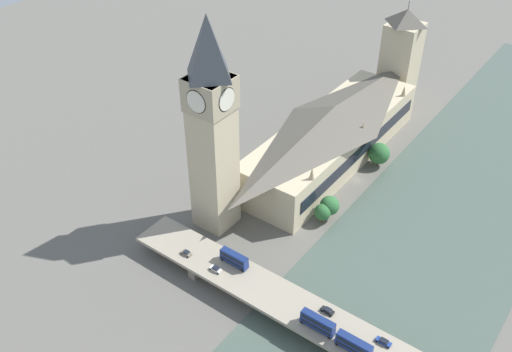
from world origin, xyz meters
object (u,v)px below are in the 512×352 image
object	(u,v)px
parliament_hall	(333,133)
double_decker_bus_rear	(354,345)
road_bridge	(353,341)
victoria_tower	(400,57)
double_decker_bus_lead	(318,323)
car_northbound_mid	(216,269)
car_southbound_mid	(327,311)
car_southbound_lead	(186,253)
car_northbound_tail	(384,342)
clock_tower	(212,124)
double_decker_bus_mid	(234,258)

from	to	relation	value
parliament_hall	double_decker_bus_rear	distance (m)	106.22
road_bridge	victoria_tower	bearing A→B (deg)	-69.02
double_decker_bus_lead	car_northbound_mid	world-z (taller)	double_decker_bus_lead
car_northbound_mid	car_southbound_mid	bearing A→B (deg)	-170.18
double_decker_bus_lead	parliament_hall	bearing A→B (deg)	-62.16
double_decker_bus_lead	double_decker_bus_rear	distance (m)	12.32
road_bridge	car_southbound_lead	world-z (taller)	car_southbound_lead
double_decker_bus_lead	road_bridge	bearing A→B (deg)	-162.42
double_decker_bus_rear	car_southbound_mid	world-z (taller)	double_decker_bus_rear
car_northbound_tail	car_southbound_lead	distance (m)	70.65
clock_tower	car_northbound_mid	distance (m)	48.38
car_southbound_mid	double_decker_bus_lead	bearing A→B (deg)	95.99
clock_tower	double_decker_bus_mid	bearing A→B (deg)	141.12
double_decker_bus_rear	car_southbound_mid	distance (m)	15.29
car_southbound_mid	car_northbound_mid	bearing A→B (deg)	9.82
car_northbound_mid	car_southbound_mid	world-z (taller)	car_southbound_mid
car_northbound_mid	road_bridge	bearing A→B (deg)	-176.72
parliament_hall	car_northbound_tail	size ratio (longest dim) A/B	22.47
double_decker_bus_rear	road_bridge	bearing A→B (deg)	-64.44
double_decker_bus_mid	car_southbound_lead	world-z (taller)	double_decker_bus_mid
road_bridge	car_southbound_mid	world-z (taller)	car_southbound_mid
victoria_tower	double_decker_bus_rear	distance (m)	163.92
parliament_hall	victoria_tower	distance (m)	64.82
road_bridge	car_southbound_mid	distance (m)	11.98
victoria_tower	car_northbound_mid	bearing A→B (deg)	92.70
double_decker_bus_rear	car_southbound_lead	size ratio (longest dim) A/B	2.89
clock_tower	car_northbound_tail	xyz separation A→B (m)	(-77.88, 18.52, -36.11)
car_northbound_mid	parliament_hall	bearing A→B (deg)	-85.37
car_northbound_tail	car_southbound_mid	bearing A→B (deg)	-0.86
double_decker_bus_mid	double_decker_bus_rear	bearing A→B (deg)	171.80
car_southbound_mid	car_southbound_lead	bearing A→B (deg)	7.53
clock_tower	double_decker_bus_rear	world-z (taller)	clock_tower
double_decker_bus_mid	road_bridge	bearing A→B (deg)	176.19
parliament_hall	clock_tower	bearing A→B (deg)	77.95
parliament_hall	car_southbound_mid	size ratio (longest dim) A/B	24.71
victoria_tower	car_northbound_tail	xyz separation A→B (m)	(-64.59, 144.84, -17.17)
double_decker_bus_mid	car_northbound_mid	bearing A→B (deg)	62.70
victoria_tower	double_decker_bus_rear	size ratio (longest dim) A/B	4.74
parliament_hall	car_southbound_mid	world-z (taller)	parliament_hall
double_decker_bus_mid	car_northbound_mid	world-z (taller)	double_decker_bus_mid
double_decker_bus_lead	car_southbound_lead	size ratio (longest dim) A/B	2.91
double_decker_bus_lead	car_northbound_mid	bearing A→B (deg)	-0.66
clock_tower	car_southbound_lead	distance (m)	44.62
parliament_hall	road_bridge	world-z (taller)	parliament_hall
car_northbound_tail	car_southbound_lead	world-z (taller)	car_northbound_tail
parliament_hall	clock_tower	size ratio (longest dim) A/B	1.28
double_decker_bus_mid	car_southbound_mid	bearing A→B (deg)	-178.85
double_decker_bus_rear	car_northbound_tail	size ratio (longest dim) A/B	2.39
car_southbound_mid	double_decker_bus_mid	bearing A→B (deg)	1.15
victoria_tower	car_southbound_mid	xyz separation A→B (m)	(-45.71, 144.55, -17.15)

